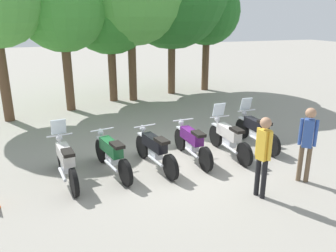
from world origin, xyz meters
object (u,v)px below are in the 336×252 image
person_0 (307,139)px  tree_5 (207,12)px  motorcycle_0 (66,160)px  motorcycle_3 (192,142)px  tree_1 (62,6)px  motorcycle_2 (155,149)px  motorcycle_1 (112,154)px  motorcycle_4 (229,138)px  person_1 (263,151)px  tree_2 (109,8)px  motorcycle_5 (256,130)px

person_0 → tree_5: tree_5 is taller
motorcycle_0 → motorcycle_3: (3.30, 0.17, -0.01)m
motorcycle_3 → tree_1: 7.89m
motorcycle_2 → motorcycle_3: bearing=-91.8°
motorcycle_1 → motorcycle_2: 1.10m
motorcycle_0 → motorcycle_4: (4.39, 0.11, 0.00)m
motorcycle_0 → person_1: bearing=-126.6°
motorcycle_1 → person_0: (4.17, -1.99, 0.57)m
tree_1 → motorcycle_2: bearing=-76.3°
motorcycle_1 → motorcycle_3: same height
motorcycle_4 → tree_1: bearing=28.9°
motorcycle_0 → person_1: person_1 is taller
tree_2 → tree_1: bearing=-152.7°
motorcycle_0 → tree_2: 8.84m
tree_1 → tree_2: (2.01, 1.04, -0.05)m
motorcycle_4 → tree_5: bearing=-22.7°
motorcycle_2 → person_1: 2.83m
motorcycle_0 → person_0: bearing=-117.3°
motorcycle_5 → tree_2: size_ratio=0.36×
motorcycle_3 → tree_5: (4.36, 8.31, 3.45)m
person_0 → tree_2: size_ratio=0.30×
motorcycle_2 → motorcycle_4: size_ratio=0.99×
motorcycle_1 → motorcycle_3: bearing=-99.4°
motorcycle_2 → motorcycle_0: bearing=80.0°
motorcycle_3 → motorcycle_5: bearing=-85.9°
motorcycle_2 → motorcycle_4: (2.20, 0.11, 0.01)m
tree_1 → tree_2: tree_2 is taller
motorcycle_3 → tree_1: size_ratio=0.37×
motorcycle_0 → tree_5: tree_5 is taller
motorcycle_1 → motorcycle_2: bearing=-105.5°
motorcycle_1 → tree_1: 7.50m
motorcycle_5 → tree_2: (-2.90, 7.23, 3.57)m
person_1 → tree_1: size_ratio=0.30×
motorcycle_2 → tree_2: 8.46m
tree_5 → motorcycle_1: bearing=-128.0°
motorcycle_4 → tree_5: size_ratio=0.39×
motorcycle_2 → motorcycle_5: 3.32m
motorcycle_1 → motorcycle_3: 2.20m
tree_2 → motorcycle_3: bearing=-84.6°
motorcycle_1 → motorcycle_5: 4.41m
tree_2 → tree_5: 5.14m
motorcycle_3 → motorcycle_5: (2.20, 0.26, 0.01)m
motorcycle_1 → motorcycle_4: motorcycle_4 is taller
motorcycle_5 → tree_5: bearing=-15.7°
motorcycle_4 → motorcycle_5: (1.10, 0.32, 0.00)m
motorcycle_0 → motorcycle_5: 5.51m
motorcycle_1 → person_1: size_ratio=1.20×
person_0 → tree_2: tree_2 is taller
motorcycle_1 → tree_2: 8.52m
motorcycle_0 → person_0: 5.63m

